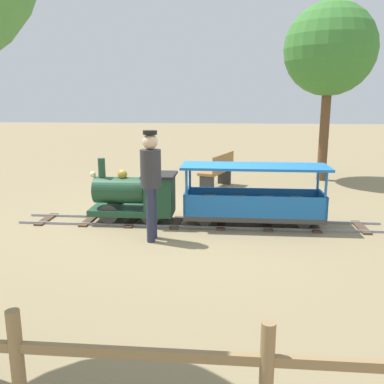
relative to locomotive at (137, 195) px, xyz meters
name	(u,v)px	position (x,y,z in m)	size (l,w,h in m)	color
ground_plane	(185,224)	(0.00, -0.82, -0.49)	(60.00, 60.00, 0.00)	#8C7A56
track	(199,223)	(0.00, -1.04, -0.47)	(0.69, 6.05, 0.04)	gray
locomotive	(137,195)	(0.00, 0.00, 0.00)	(0.65, 1.45, 1.05)	#1E472D
passenger_car	(254,201)	(0.00, -1.94, -0.06)	(0.75, 2.35, 0.97)	#3F3F3F
conductor_person	(151,177)	(-0.85, -0.41, 0.47)	(0.30, 0.30, 1.62)	#282D47
park_bench	(218,171)	(2.89, -1.29, -0.07)	(1.36, 0.81, 0.82)	olive
oak_tree_far	(330,50)	(4.18, -3.92, 2.73)	(2.23, 2.23, 4.35)	brown
fence_section	(139,384)	(-4.66, -1.04, 0.00)	(0.08, 7.13, 0.90)	#93754C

